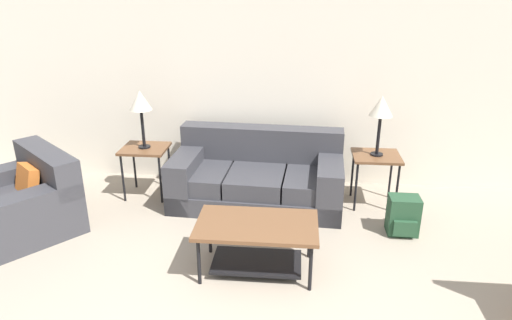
% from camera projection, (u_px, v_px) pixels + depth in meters
% --- Properties ---
extents(wall_back, '(8.85, 0.06, 2.60)m').
position_uv_depth(wall_back, '(263.00, 81.00, 5.55)').
color(wall_back, silver).
rests_on(wall_back, ground_plane).
extents(couch, '(1.99, 1.09, 0.82)m').
position_uv_depth(couch, '(258.00, 178.00, 5.32)').
color(couch, '#38383D').
rests_on(couch, ground_plane).
extents(armchair, '(1.46, 1.44, 0.80)m').
position_uv_depth(armchair, '(24.00, 203.00, 4.73)').
color(armchair, '#38383D').
rests_on(armchair, ground_plane).
extents(coffee_table, '(1.06, 0.62, 0.47)m').
position_uv_depth(coffee_table, '(257.00, 236.00, 3.99)').
color(coffee_table, brown).
rests_on(coffee_table, ground_plane).
extents(side_table_left, '(0.53, 0.47, 0.61)m').
position_uv_depth(side_table_left, '(145.00, 153.00, 5.38)').
color(side_table_left, brown).
rests_on(side_table_left, ground_plane).
extents(side_table_right, '(0.53, 0.47, 0.61)m').
position_uv_depth(side_table_right, '(376.00, 160.00, 5.15)').
color(side_table_right, brown).
rests_on(side_table_right, ground_plane).
extents(table_lamp_left, '(0.25, 0.25, 0.68)m').
position_uv_depth(table_lamp_left, '(140.00, 103.00, 5.16)').
color(table_lamp_left, black).
rests_on(table_lamp_left, side_table_left).
extents(table_lamp_right, '(0.25, 0.25, 0.68)m').
position_uv_depth(table_lamp_right, '(381.00, 108.00, 4.93)').
color(table_lamp_right, black).
rests_on(table_lamp_right, side_table_right).
extents(backpack, '(0.31, 0.30, 0.40)m').
position_uv_depth(backpack, '(403.00, 216.00, 4.65)').
color(backpack, '#23472D').
rests_on(backpack, ground_plane).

